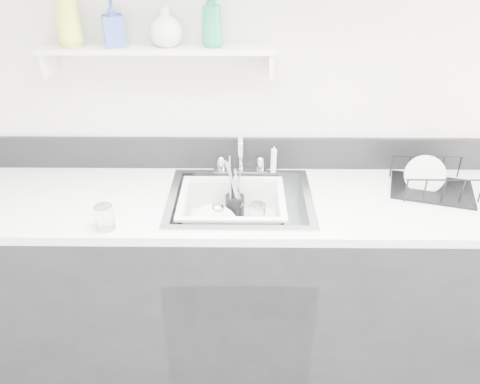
{
  "coord_description": "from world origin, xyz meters",
  "views": [
    {
      "loc": [
        0.02,
        -0.6,
        1.98
      ],
      "look_at": [
        0.0,
        1.14,
        0.98
      ],
      "focal_mm": 35.0,
      "sensor_mm": 36.0,
      "label": 1
    }
  ],
  "objects_px": {
    "sink": "(240,215)",
    "dish_rack": "(434,178)",
    "counter_run": "(240,278)",
    "wash_tub": "(232,213)"
  },
  "relations": [
    {
      "from": "sink",
      "to": "wash_tub",
      "type": "distance_m",
      "value": 0.04
    },
    {
      "from": "wash_tub",
      "to": "dish_rack",
      "type": "height_order",
      "value": "dish_rack"
    },
    {
      "from": "counter_run",
      "to": "wash_tub",
      "type": "distance_m",
      "value": 0.39
    },
    {
      "from": "sink",
      "to": "dish_rack",
      "type": "distance_m",
      "value": 0.89
    },
    {
      "from": "counter_run",
      "to": "dish_rack",
      "type": "relative_size",
      "value": 8.97
    },
    {
      "from": "wash_tub",
      "to": "dish_rack",
      "type": "relative_size",
      "value": 1.32
    },
    {
      "from": "sink",
      "to": "counter_run",
      "type": "bearing_deg",
      "value": 0.0
    },
    {
      "from": "counter_run",
      "to": "wash_tub",
      "type": "xyz_separation_m",
      "value": [
        -0.04,
        -0.01,
        0.38
      ]
    },
    {
      "from": "dish_rack",
      "to": "wash_tub",
      "type": "bearing_deg",
      "value": -158.09
    },
    {
      "from": "counter_run",
      "to": "sink",
      "type": "distance_m",
      "value": 0.37
    }
  ]
}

